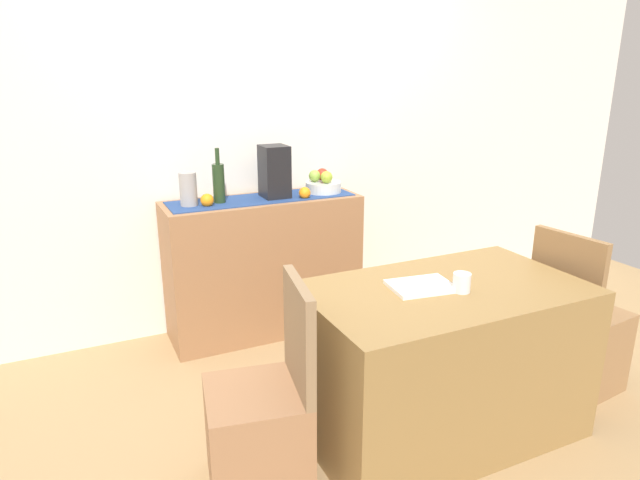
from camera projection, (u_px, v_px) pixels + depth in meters
name	position (u px, v px, depth m)	size (l,w,h in m)	color
ground_plane	(353.00, 393.00, 3.03)	(6.40, 6.40, 0.02)	#9F7F54
room_wall_rear	(270.00, 121.00, 3.65)	(6.40, 0.06, 2.70)	silver
sideboard_console	(264.00, 266.00, 3.62)	(1.24, 0.42, 0.90)	#936541
table_runner	(262.00, 199.00, 3.49)	(1.16, 0.32, 0.01)	navy
fruit_bowl	(323.00, 187.00, 3.65)	(0.23, 0.23, 0.07)	silver
apple_front	(315.00, 176.00, 3.64)	(0.08, 0.08, 0.08)	#83AA3D
apple_left	(322.00, 174.00, 3.69)	(0.08, 0.08, 0.08)	red
apple_right	(327.00, 177.00, 3.59)	(0.08, 0.08, 0.08)	#91AF30
wine_bottle	(219.00, 183.00, 3.34)	(0.07, 0.07, 0.33)	#22371C
coffee_maker	(274.00, 172.00, 3.48)	(0.16, 0.18, 0.33)	black
ceramic_vase	(188.00, 190.00, 3.28)	(0.10, 0.10, 0.20)	gray
orange_loose_mid	(207.00, 200.00, 3.29)	(0.08, 0.08, 0.08)	orange
orange_loose_far	(305.00, 193.00, 3.49)	(0.07, 0.07, 0.07)	orange
dining_table	(441.00, 360.00, 2.62)	(1.27, 0.74, 0.74)	olive
open_book	(421.00, 286.00, 2.49)	(0.28, 0.21, 0.02)	white
coffee_cup	(462.00, 282.00, 2.44)	(0.08, 0.08, 0.09)	silver
chair_near_window	(261.00, 430.00, 2.28)	(0.46, 0.46, 0.90)	#946745
chair_by_corner	(575.00, 342.00, 3.01)	(0.44, 0.44, 0.90)	olive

